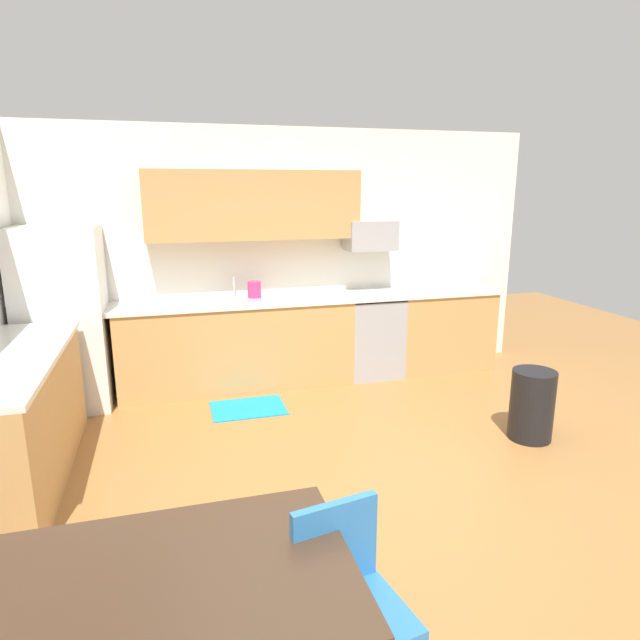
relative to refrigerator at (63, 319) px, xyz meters
The scene contains 18 objects.
ground_plane 3.23m from the refrigerator, 45.52° to the right, with size 12.00×12.00×0.00m, color #9E6B38.
wall_back 2.27m from the refrigerator, 11.16° to the left, with size 5.80×0.10×2.70m, color white.
cabinet_run_back 1.69m from the refrigerator, ahead, with size 2.42×0.60×0.90m, color tan.
cabinet_run_back_right 4.04m from the refrigerator, ahead, with size 1.13×0.60×0.90m, color tan.
cabinet_run_left 1.48m from the refrigerator, 94.83° to the right, with size 0.60×2.00×0.90m, color tan.
countertop_back 2.18m from the refrigerator, ahead, with size 4.80×0.64×0.04m, color silver.
countertop_left 1.43m from the refrigerator, 94.83° to the right, with size 0.64×2.00×0.04m, color silver.
upper_cabinets_back 2.16m from the refrigerator, ahead, with size 2.20×0.34×0.70m, color tan.
refrigerator is the anchor object (origin of this frame).
oven_range 3.17m from the refrigerator, ahead, with size 0.60×0.60×0.91m.
microwave 3.23m from the refrigerator, ahead, with size 0.54×0.36×0.32m, color #9EA0A5.
sink_basin 1.65m from the refrigerator, ahead, with size 0.48×0.40×0.14m, color #A5A8AD.
sink_faucet 1.68m from the refrigerator, ahead, with size 0.02×0.02×0.24m, color #B2B5BA.
dining_table 3.84m from the refrigerator, 76.71° to the right, with size 1.40×0.90×0.74m.
chair_near_table 4.06m from the refrigerator, 66.86° to the right, with size 0.47×0.47×0.85m.
trash_bin 4.31m from the refrigerator, 25.53° to the right, with size 0.36×0.36×0.60m, color black.
floor_mat 1.94m from the refrigerator, 19.15° to the right, with size 0.70×0.50×0.01m, color #198CBF.
kettle 1.85m from the refrigerator, ahead, with size 0.14×0.14×0.20m, color #CC3372.
Camera 1 is at (-1.19, -3.24, 2.08)m, focal length 30.47 mm.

